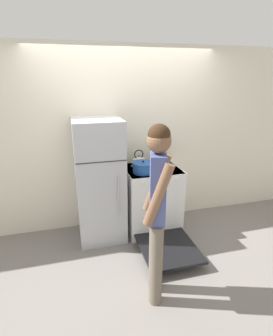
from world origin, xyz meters
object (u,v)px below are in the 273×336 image
(tea_kettle, at_px, (139,161))
(person, at_px, (157,207))
(dutch_oven_pot, at_px, (143,167))
(refrigerator, at_px, (100,181))
(stove_range, at_px, (152,200))
(utensil_jar, at_px, (162,160))

(tea_kettle, relative_size, person, 0.14)
(dutch_oven_pot, distance_m, person, 1.12)
(refrigerator, distance_m, dutch_oven_pot, 0.61)
(stove_range, height_order, dutch_oven_pot, dutch_oven_pot)
(dutch_oven_pot, bearing_deg, utensil_jar, 36.85)
(refrigerator, height_order, person, person)
(tea_kettle, bearing_deg, utensil_jar, 1.18)
(tea_kettle, bearing_deg, person, -98.53)
(refrigerator, distance_m, stove_range, 0.82)
(dutch_oven_pot, distance_m, tea_kettle, 0.26)
(refrigerator, xyz_separation_m, utensil_jar, (0.92, 0.13, 0.17))
(dutch_oven_pot, xyz_separation_m, tea_kettle, (0.01, 0.26, 0.00))
(person, bearing_deg, utensil_jar, -5.47)
(dutch_oven_pot, bearing_deg, refrigerator, 166.54)
(dutch_oven_pot, bearing_deg, person, -99.84)
(dutch_oven_pot, xyz_separation_m, utensil_jar, (0.35, 0.27, -0.01))
(person, bearing_deg, stove_range, -0.50)
(refrigerator, relative_size, tea_kettle, 6.68)
(utensil_jar, bearing_deg, stove_range, -136.75)
(refrigerator, relative_size, stove_range, 1.17)
(stove_range, distance_m, tea_kettle, 0.59)
(refrigerator, xyz_separation_m, person, (0.37, -1.24, 0.19))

